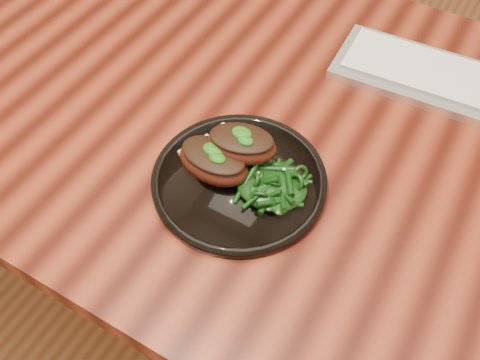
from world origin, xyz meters
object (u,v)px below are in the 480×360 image
at_px(plate, 239,180).
at_px(lamb_chop_front, 213,161).
at_px(keyboard, 478,91).
at_px(desk, 286,155).
at_px(greens_heap, 272,182).

distance_m(plate, lamb_chop_front, 0.05).
height_order(lamb_chop_front, keyboard, lamb_chop_front).
height_order(desk, greens_heap, greens_heap).
height_order(plate, greens_heap, greens_heap).
relative_size(plate, keyboard, 0.52).
height_order(desk, keyboard, keyboard).
bearing_deg(lamb_chop_front, greens_heap, 8.73).
xyz_separation_m(lamb_chop_front, greens_heap, (0.08, 0.01, -0.01)).
relative_size(lamb_chop_front, keyboard, 0.24).
distance_m(desk, lamb_chop_front, 0.20).
distance_m(desk, greens_heap, 0.19).
bearing_deg(lamb_chop_front, keyboard, 51.98).
height_order(plate, lamb_chop_front, lamb_chop_front).
relative_size(plate, greens_heap, 2.46).
bearing_deg(greens_heap, lamb_chop_front, -171.27).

